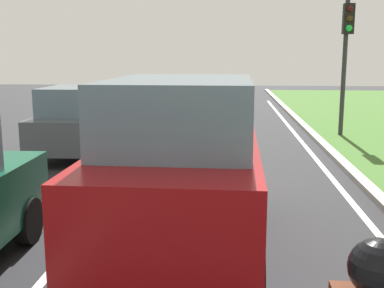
{
  "coord_description": "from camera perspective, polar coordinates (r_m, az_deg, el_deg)",
  "views": [
    {
      "loc": [
        1.41,
        2.66,
        2.56
      ],
      "look_at": [
        0.84,
        9.93,
        1.2
      ],
      "focal_mm": 44.64,
      "sensor_mm": 36.0,
      "label": 1
    }
  ],
  "objects": [
    {
      "name": "car_suv_ahead",
      "position": [
        6.16,
        -1.12,
        -2.52
      ],
      "size": [
        2.04,
        4.53,
        2.28
      ],
      "rotation": [
        0.0,
        0.0,
        -0.02
      ],
      "color": "maroon",
      "rests_on": "ground"
    },
    {
      "name": "lane_line_center",
      "position": [
        11.82,
        -5.93,
        -1.99
      ],
      "size": [
        0.12,
        32.0,
        0.01
      ],
      "primitive_type": "cube",
      "color": "silver",
      "rests_on": "ground"
    },
    {
      "name": "curb_right",
      "position": [
        11.92,
        17.41,
        -2.03
      ],
      "size": [
        0.24,
        48.0,
        0.12
      ],
      "primitive_type": "cube",
      "color": "#9E9B93",
      "rests_on": "ground"
    },
    {
      "name": "ground_plane",
      "position": [
        11.72,
        -2.56,
        -2.07
      ],
      "size": [
        60.0,
        60.0,
        0.0
      ],
      "primitive_type": "plane",
      "color": "#262628"
    },
    {
      "name": "car_hatchback_far",
      "position": [
        12.6,
        -13.31,
        2.63
      ],
      "size": [
        1.75,
        3.71,
        1.78
      ],
      "rotation": [
        0.0,
        0.0,
        0.01
      ],
      "color": "#474C51",
      "rests_on": "ground"
    },
    {
      "name": "traffic_light_near_right",
      "position": [
        15.65,
        17.97,
        11.47
      ],
      "size": [
        0.32,
        0.5,
        4.37
      ],
      "color": "#2D2D2D",
      "rests_on": "ground"
    },
    {
      "name": "lane_line_right_edge",
      "position": [
        11.83,
        15.03,
        -2.29
      ],
      "size": [
        0.12,
        32.0,
        0.01
      ],
      "primitive_type": "cube",
      "color": "silver",
      "rests_on": "ground"
    }
  ]
}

